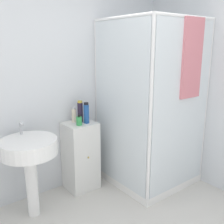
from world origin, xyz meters
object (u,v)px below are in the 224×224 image
(sink, at_px, (29,154))
(lotion_bottle_white, at_px, (74,115))
(soap_dispenser, at_px, (79,121))
(shampoo_bottle_tall_black, at_px, (80,112))
(shampoo_bottle_blue, at_px, (86,113))

(sink, height_order, lotion_bottle_white, lotion_bottle_white)
(sink, distance_m, soap_dispenser, 0.67)
(soap_dispenser, relative_size, shampoo_bottle_tall_black, 0.51)
(lotion_bottle_white, bearing_deg, shampoo_bottle_tall_black, -34.69)
(shampoo_bottle_tall_black, relative_size, shampoo_bottle_blue, 1.05)
(sink, relative_size, lotion_bottle_white, 5.11)
(shampoo_bottle_tall_black, height_order, lotion_bottle_white, shampoo_bottle_tall_black)
(sink, height_order, soap_dispenser, soap_dispenser)
(shampoo_bottle_blue, relative_size, lotion_bottle_white, 1.30)
(shampoo_bottle_tall_black, bearing_deg, sink, -164.43)
(sink, relative_size, soap_dispenser, 7.33)
(soap_dispenser, bearing_deg, shampoo_bottle_tall_black, 52.63)
(sink, distance_m, lotion_bottle_white, 0.73)
(shampoo_bottle_tall_black, bearing_deg, lotion_bottle_white, 145.31)
(soap_dispenser, bearing_deg, shampoo_bottle_blue, 9.84)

